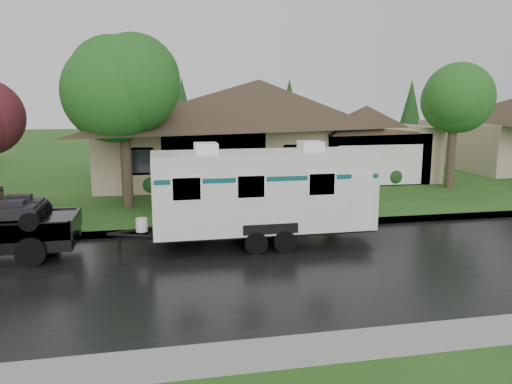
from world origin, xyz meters
TOP-DOWN VIEW (x-y plane):
  - ground at (0.00, 0.00)m, footprint 140.00×140.00m
  - road at (0.00, -2.00)m, footprint 140.00×8.00m
  - curb at (0.00, 2.25)m, footprint 140.00×0.50m
  - lawn at (0.00, 15.00)m, footprint 140.00×26.00m
  - house_main at (2.29, 13.84)m, footprint 19.44×10.80m
  - tree_left_green at (-5.23, 6.28)m, footprint 4.27×4.27m
  - tree_right_green at (10.67, 7.87)m, footprint 3.95×3.95m
  - shrub_row at (2.00, 9.30)m, footprint 13.60×1.00m
  - travel_trailer at (-0.73, 0.47)m, footprint 7.32×2.57m

SIDE VIEW (x-z plane):
  - ground at x=0.00m, z-range 0.00..0.00m
  - road at x=0.00m, z-range 0.00..0.01m
  - curb at x=0.00m, z-range 0.00..0.15m
  - lawn at x=0.00m, z-range 0.00..0.15m
  - shrub_row at x=2.00m, z-range 0.15..1.15m
  - travel_trailer at x=-0.73m, z-range 0.10..3.38m
  - house_main at x=2.29m, z-range 0.14..7.04m
  - tree_right_green at x=10.67m, z-range 1.42..7.95m
  - tree_left_green at x=-5.23m, z-range 1.52..8.60m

